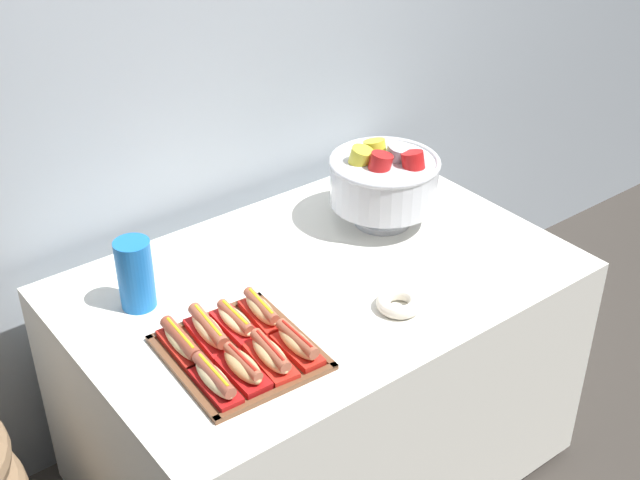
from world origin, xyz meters
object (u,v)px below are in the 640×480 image
at_px(hot_dog_0, 214,380).
at_px(donut, 399,303).
at_px(buffet_table, 320,375).
at_px(hot_dog_3, 297,344).
at_px(hot_dog_5, 209,331).
at_px(hot_dog_4, 181,342).
at_px(hot_dog_6, 236,321).
at_px(hot_dog_7, 261,310).
at_px(punch_bowl, 384,179).
at_px(cup_stack, 135,274).
at_px(hot_dog_1, 243,367).
at_px(serving_tray, 240,353).
at_px(hot_dog_2, 271,356).

xyz_separation_m(hot_dog_0, donut, (0.55, -0.02, -0.02)).
height_order(buffet_table, hot_dog_3, hot_dog_3).
bearing_deg(donut, buffet_table, 106.29).
bearing_deg(donut, hot_dog_5, 158.93).
xyz_separation_m(hot_dog_3, hot_dog_4, (-0.22, 0.18, -0.00)).
height_order(hot_dog_5, hot_dog_6, hot_dog_5).
height_order(hot_dog_3, hot_dog_7, hot_dog_3).
xyz_separation_m(punch_bowl, cup_stack, (-0.79, 0.06, -0.05)).
distance_m(buffet_table, hot_dog_4, 0.61).
relative_size(hot_dog_3, hot_dog_5, 0.86).
distance_m(hot_dog_1, hot_dog_5, 0.17).
height_order(hot_dog_0, hot_dog_3, hot_dog_3).
relative_size(buffet_table, serving_tray, 3.64).
bearing_deg(hot_dog_3, donut, -1.17).
relative_size(hot_dog_3, donut, 1.29).
xyz_separation_m(hot_dog_3, cup_stack, (-0.21, 0.42, 0.06)).
height_order(hot_dog_2, cup_stack, cup_stack).
bearing_deg(serving_tray, donut, -12.38).
relative_size(serving_tray, hot_dog_7, 2.30).
bearing_deg(hot_dog_6, serving_tray, -117.31).
bearing_deg(hot_dog_3, hot_dog_4, 140.88).
bearing_deg(hot_dog_4, hot_dog_5, -2.86).
relative_size(hot_dog_1, hot_dog_3, 0.99).
bearing_deg(hot_dog_6, hot_dog_5, 177.14).
height_order(hot_dog_2, donut, hot_dog_2).
bearing_deg(hot_dog_1, hot_dog_7, 44.86).
relative_size(hot_dog_2, punch_bowl, 0.52).
bearing_deg(hot_dog_4, hot_dog_0, -92.86).
bearing_deg(punch_bowl, hot_dog_6, -163.83).
bearing_deg(hot_dog_0, hot_dog_1, -2.86).
bearing_deg(hot_dog_5, hot_dog_2, -68.42).
xyz_separation_m(hot_dog_1, cup_stack, (-0.06, 0.41, 0.06)).
height_order(hot_dog_0, donut, hot_dog_0).
bearing_deg(hot_dog_6, hot_dog_1, -117.31).
bearing_deg(hot_dog_5, buffet_table, 9.73).
relative_size(buffet_table, hot_dog_7, 8.37).
bearing_deg(hot_dog_7, hot_dog_4, 177.14).
xyz_separation_m(punch_bowl, donut, (-0.26, -0.36, -0.13)).
relative_size(hot_dog_7, donut, 1.34).
bearing_deg(hot_dog_1, hot_dog_5, 87.14).
xyz_separation_m(hot_dog_6, cup_stack, (-0.14, 0.25, 0.07)).
xyz_separation_m(hot_dog_0, cup_stack, (0.02, 0.41, 0.06)).
bearing_deg(hot_dog_7, punch_bowl, 18.49).
bearing_deg(donut, hot_dog_1, 178.29).
distance_m(hot_dog_3, cup_stack, 0.47).
bearing_deg(cup_stack, donut, -38.80).
distance_m(hot_dog_0, hot_dog_2, 0.15).
xyz_separation_m(hot_dog_3, hot_dog_6, (-0.07, 0.17, -0.00)).
bearing_deg(serving_tray, hot_dog_7, 33.39).
bearing_deg(buffet_table, hot_dog_5, -170.27).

